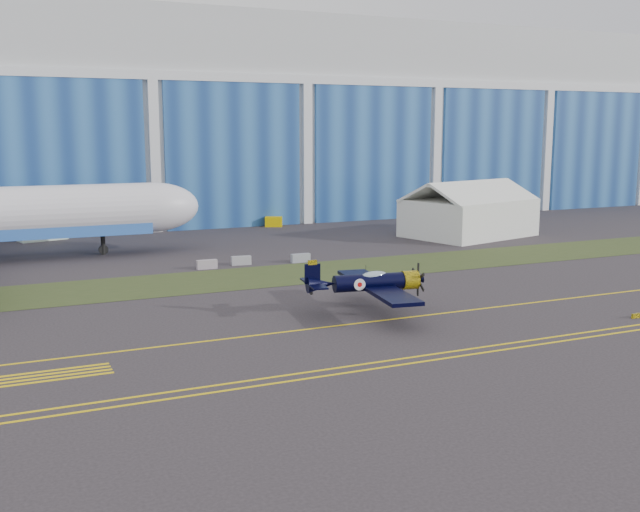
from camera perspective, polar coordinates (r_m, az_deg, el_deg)
name	(u,v)px	position (r m, az deg, el deg)	size (l,w,h in m)	color
ground	(297,312)	(56.72, -1.73, -4.25)	(260.00, 260.00, 0.00)	#342E32
grass_median	(239,278)	(69.55, -6.16, -1.69)	(260.00, 10.00, 0.02)	#475128
hangar	(124,121)	(124.47, -14.74, 9.94)	(220.00, 45.70, 30.00)	silver
taxiway_centreline	(325,327)	(52.28, 0.38, -5.44)	(200.00, 0.20, 0.02)	yellow
edge_line_near	(393,366)	(44.17, 5.57, -8.34)	(80.00, 0.20, 0.02)	yellow
edge_line_far	(384,361)	(45.00, 4.93, -7.99)	(80.00, 0.20, 0.02)	yellow
hold_short_ladder	(57,375)	(45.00, -19.42, -8.52)	(6.00, 2.40, 0.02)	yellow
guard_board_right	(638,316)	(59.54, 23.08, -4.19)	(1.20, 0.15, 0.35)	yellow
warbird	(369,282)	(56.00, 3.79, -2.01)	(12.15, 13.96, 3.72)	black
tent	(469,208)	(98.21, 11.27, 3.58)	(17.82, 14.89, 7.18)	white
shipping_container	(42,230)	(99.04, -20.42, 1.84)	(5.68, 2.27, 2.46)	silver
tug	(274,222)	(106.28, -3.55, 2.63)	(2.37, 1.48, 1.38)	#DFBC00
gse_box	(511,212)	(119.72, 14.38, 3.24)	(3.09, 1.65, 1.85)	#9E9295
barrier_a	(207,264)	(74.63, -8.61, -0.64)	(2.00, 0.60, 0.90)	#9D8F9A
barrier_b	(241,261)	(76.38, -6.03, -0.35)	(2.00, 0.60, 0.90)	#94939A
barrier_c	(301,258)	(77.45, -1.49, -0.16)	(2.00, 0.60, 0.90)	gray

